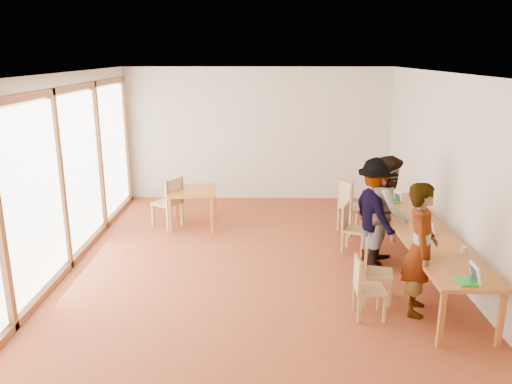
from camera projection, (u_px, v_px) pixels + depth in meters
ground at (255, 269)px, 7.88m from camera, size 8.00×8.00×0.00m
wall_back at (258, 135)px, 11.33m from camera, size 6.00×0.10×3.00m
wall_front at (248, 308)px, 3.63m from camera, size 6.00×0.10×3.00m
wall_right at (456, 177)px, 7.44m from camera, size 0.10×8.00×3.00m
window_wall at (59, 176)px, 7.51m from camera, size 0.10×8.00×3.00m
ceiling at (255, 73)px, 7.07m from camera, size 6.00×8.00×0.04m
communal_table at (422, 232)px, 7.47m from camera, size 0.80×4.00×0.75m
side_table at (193, 194)px, 9.63m from camera, size 0.90×0.90×0.75m
chair_near at (372, 265)px, 6.77m from camera, size 0.46×0.46×0.44m
chair_mid at (364, 281)px, 6.33m from camera, size 0.38×0.38×0.43m
chair_far at (350, 222)px, 8.46m from camera, size 0.51×0.51×0.45m
chair_empty at (350, 201)px, 9.28m from camera, size 0.62×0.62×0.55m
chair_spare at (171, 197)px, 9.61m from camera, size 0.64×0.64×0.53m
person_near at (420, 249)px, 6.36m from camera, size 0.57×0.73×1.75m
person_mid at (388, 211)px, 7.87m from camera, size 0.93×1.04×1.77m
person_far at (376, 212)px, 7.89m from camera, size 0.90×1.24×1.73m
laptop_near at (470, 277)px, 5.71m from camera, size 0.23×0.27×0.22m
laptop_mid at (427, 230)px, 7.26m from camera, size 0.22×0.24×0.19m
laptop_far at (396, 199)px, 8.79m from camera, size 0.24×0.25×0.18m
yellow_mug at (420, 220)px, 7.70m from camera, size 0.14×0.14×0.10m
green_bottle at (419, 241)px, 6.58m from camera, size 0.07×0.07×0.28m
clear_glass at (464, 250)px, 6.55m from camera, size 0.07×0.07×0.09m
condiment_cup at (382, 194)px, 9.21m from camera, size 0.08×0.08×0.06m
pink_phone at (384, 196)px, 9.13m from camera, size 0.05×0.10×0.01m
black_pouch at (375, 194)px, 9.11m from camera, size 0.16×0.26×0.09m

